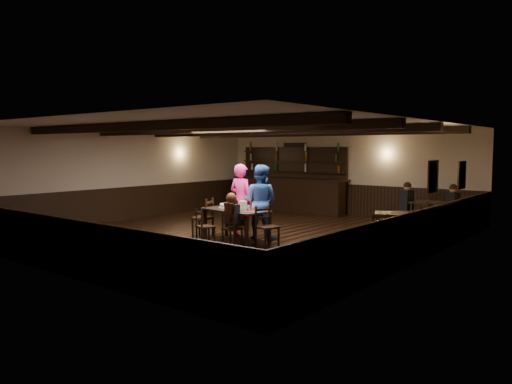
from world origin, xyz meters
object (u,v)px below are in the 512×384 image
Objects in this scene: dining_table at (236,212)px; chair_near_left at (202,224)px; bar_counter at (290,190)px; chair_near_right at (231,226)px; cake at (225,206)px; woman_pink at (241,201)px; man_blue at (260,202)px.

dining_table is 0.85m from chair_near_left.
bar_counter reaches higher than dining_table.
chair_near_left is 0.18× the size of bar_counter.
chair_near_right is at bearing 13.60° from chair_near_left.
woman_pink is at bearing 74.62° from cake.
dining_table is at bearing 116.89° from woman_pink.
man_blue is at bearing 69.28° from dining_table.
woman_pink is (0.07, 1.27, 0.43)m from chair_near_left.
woman_pink is 0.40× the size of bar_counter.
chair_near_right reaches higher than dining_table.
chair_near_left is 0.71m from chair_near_right.
cake is (-0.64, -0.54, -0.09)m from man_blue.
bar_counter is at bearing 109.16° from cake.
bar_counter is (-2.63, 6.06, 0.27)m from chair_near_right.
dining_table is 0.44m from cake.
dining_table is 0.98× the size of man_blue.
man_blue is (-0.10, 1.19, 0.43)m from chair_near_right.
woman_pink is 0.48m from cake.
bar_counter is at bearing 112.64° from dining_table.
man_blue reaches higher than chair_near_right.
chair_near_right is 6.61m from bar_counter.
chair_near_left is at bearing -86.21° from cake.
chair_near_right is 1.34m from woman_pink.
chair_near_left is at bearing 51.09° from man_blue.
woman_pink is at bearing -6.12° from man_blue.
dining_table is at bearing 53.89° from man_blue.
woman_pink reaches higher than chair_near_right.
dining_table is 0.97× the size of woman_pink.
chair_near_left is 0.89m from cake.
bar_counter is at bearing 107.24° from chair_near_left.
woman_pink is 5.35m from bar_counter.
chair_near_right is at bearing 79.65° from man_blue.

